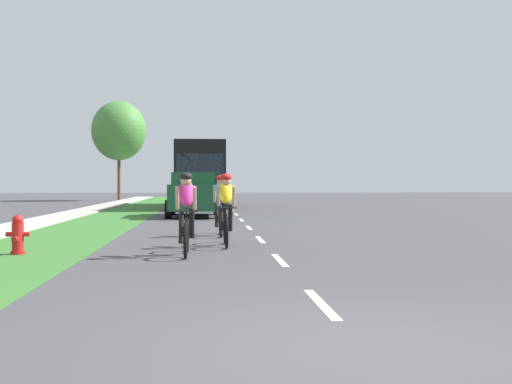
{
  "coord_description": "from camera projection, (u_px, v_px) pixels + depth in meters",
  "views": [
    {
      "loc": [
        -1.31,
        -5.01,
        1.39
      ],
      "look_at": [
        0.56,
        18.18,
        1.03
      ],
      "focal_mm": 43.75,
      "sensor_mm": 36.0,
      "label": 1
    }
  ],
  "objects": [
    {
      "name": "cyclist_trailing",
      "position": [
        226.0,
        209.0,
        13.5
      ],
      "size": [
        0.42,
        1.72,
        1.58
      ],
      "color": "black",
      "rests_on": "ground_plane"
    },
    {
      "name": "sidewalk_concrete",
      "position": [
        58.0,
        218.0,
        24.49
      ],
      "size": [
        1.6,
        70.0,
        0.1
      ],
      "primitive_type": "cube",
      "color": "#B2ADA3",
      "rests_on": "ground_plane"
    },
    {
      "name": "lane_markings_center",
      "position": [
        234.0,
        212.0,
        29.04
      ],
      "size": [
        0.12,
        53.8,
        0.01
      ],
      "color": "white",
      "rests_on": "ground_plane"
    },
    {
      "name": "cyclist_lead",
      "position": [
        186.0,
        213.0,
        11.77
      ],
      "size": [
        0.42,
        1.72,
        1.58
      ],
      "color": "black",
      "rests_on": "ground_plane"
    },
    {
      "name": "ground_plane",
      "position": [
        239.0,
        217.0,
        25.06
      ],
      "size": [
        120.0,
        120.0,
        0.0
      ],
      "primitive_type": "plane",
      "color": "#424244"
    },
    {
      "name": "cyclist_distant",
      "position": [
        221.0,
        205.0,
        16.14
      ],
      "size": [
        0.42,
        1.72,
        1.58
      ],
      "color": "black",
      "rests_on": "ground_plane"
    },
    {
      "name": "suv_dark_green",
      "position": [
        194.0,
        193.0,
        25.47
      ],
      "size": [
        2.15,
        4.7,
        1.79
      ],
      "color": "#194C2D",
      "rests_on": "ground_plane"
    },
    {
      "name": "grass_verge",
      "position": [
        114.0,
        217.0,
        24.66
      ],
      "size": [
        2.78,
        70.0,
        0.01
      ],
      "primitive_type": "cube",
      "color": "#38722D",
      "rests_on": "ground_plane"
    },
    {
      "name": "fire_hydrant_red",
      "position": [
        18.0,
        235.0,
        11.99
      ],
      "size": [
        0.44,
        0.38,
        0.76
      ],
      "color": "red",
      "rests_on": "ground_plane"
    },
    {
      "name": "bus_black",
      "position": [
        201.0,
        172.0,
        35.57
      ],
      "size": [
        2.78,
        11.6,
        3.48
      ],
      "color": "black",
      "rests_on": "ground_plane"
    },
    {
      "name": "street_tree_far",
      "position": [
        119.0,
        131.0,
        48.0
      ],
      "size": [
        4.15,
        4.15,
        7.68
      ],
      "color": "brown",
      "rests_on": "ground_plane"
    }
  ]
}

